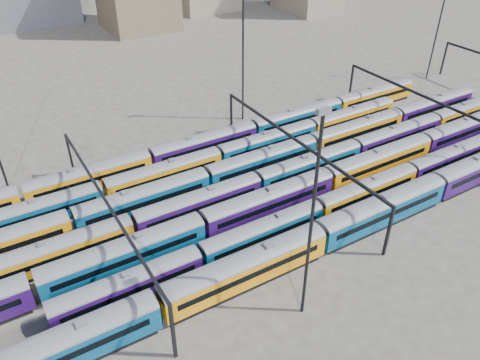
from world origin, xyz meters
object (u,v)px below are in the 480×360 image
rake_2 (269,199)px  mast_2 (312,215)px  rake_1 (367,189)px  rake_0 (246,266)px

rake_2 → mast_2: size_ratio=4.22×
rake_1 → rake_2: rake_2 is taller
rake_0 → rake_1: (24.54, 5.00, -0.50)m
rake_1 → rake_2: size_ratio=0.86×
rake_0 → rake_2: size_ratio=1.04×
rake_0 → mast_2: (3.36, -7.00, 11.06)m
rake_2 → rake_1: bearing=-19.1°
rake_0 → rake_2: 14.22m
rake_0 → rake_2: bearing=44.7°
rake_2 → mast_2: 21.43m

